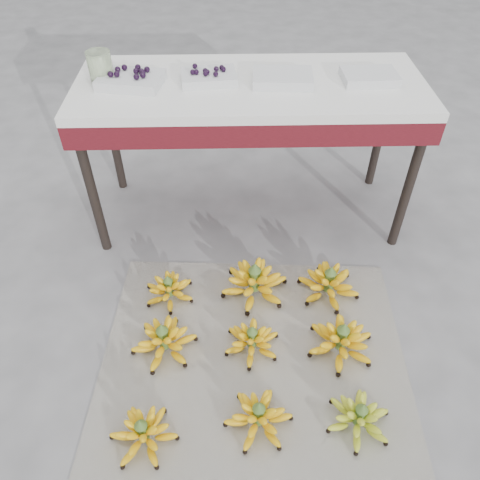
{
  "coord_description": "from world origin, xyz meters",
  "views": [
    {
      "loc": [
        -0.15,
        -1.15,
        1.69
      ],
      "look_at": [
        -0.11,
        0.32,
        0.32
      ],
      "focal_mm": 35.0,
      "sensor_mm": 36.0,
      "label": 1
    }
  ],
  "objects_px": {
    "bunch_mid_left": "(164,341)",
    "bunch_back_right": "(329,284)",
    "tray_left": "(209,77)",
    "bunch_front_center": "(258,417)",
    "newspaper_mat": "(254,355)",
    "tray_far_right": "(370,77)",
    "glass_jar": "(100,67)",
    "bunch_mid_right": "(341,340)",
    "bunch_back_left": "(169,289)",
    "bunch_front_left": "(143,434)",
    "tray_right": "(283,78)",
    "bunch_front_right": "(359,418)",
    "vendor_table": "(250,100)",
    "bunch_mid_center": "(252,340)",
    "bunch_back_center": "(254,282)",
    "tray_far_left": "(131,79)"
  },
  "relations": [
    {
      "from": "bunch_mid_left",
      "to": "bunch_back_right",
      "type": "distance_m",
      "value": 0.79
    },
    {
      "from": "tray_left",
      "to": "bunch_front_center",
      "type": "bearing_deg",
      "value": -81.9
    },
    {
      "from": "bunch_front_center",
      "to": "newspaper_mat",
      "type": "bearing_deg",
      "value": 101.29
    },
    {
      "from": "tray_far_right",
      "to": "glass_jar",
      "type": "distance_m",
      "value": 1.21
    },
    {
      "from": "bunch_front_center",
      "to": "bunch_mid_right",
      "type": "distance_m",
      "value": 0.48
    },
    {
      "from": "bunch_back_left",
      "to": "tray_far_right",
      "type": "relative_size",
      "value": 1.06
    },
    {
      "from": "bunch_front_left",
      "to": "tray_far_right",
      "type": "distance_m",
      "value": 1.76
    },
    {
      "from": "bunch_back_right",
      "to": "tray_right",
      "type": "distance_m",
      "value": 0.96
    },
    {
      "from": "glass_jar",
      "to": "bunch_back_right",
      "type": "bearing_deg",
      "value": -31.6
    },
    {
      "from": "bunch_front_center",
      "to": "bunch_front_right",
      "type": "distance_m",
      "value": 0.37
    },
    {
      "from": "bunch_front_right",
      "to": "tray_far_right",
      "type": "xyz_separation_m",
      "value": [
        0.18,
        1.24,
        0.73
      ]
    },
    {
      "from": "bunch_front_left",
      "to": "bunch_mid_left",
      "type": "xyz_separation_m",
      "value": [
        0.04,
        0.39,
        0.01
      ]
    },
    {
      "from": "bunch_front_center",
      "to": "tray_far_right",
      "type": "bearing_deg",
      "value": 76.74
    },
    {
      "from": "bunch_front_left",
      "to": "bunch_front_right",
      "type": "height_order",
      "value": "same"
    },
    {
      "from": "bunch_front_right",
      "to": "bunch_back_right",
      "type": "distance_m",
      "value": 0.64
    },
    {
      "from": "bunch_front_right",
      "to": "tray_far_right",
      "type": "relative_size",
      "value": 1.03
    },
    {
      "from": "newspaper_mat",
      "to": "bunch_front_left",
      "type": "height_order",
      "value": "bunch_front_left"
    },
    {
      "from": "bunch_front_left",
      "to": "vendor_table",
      "type": "height_order",
      "value": "vendor_table"
    },
    {
      "from": "bunch_back_right",
      "to": "bunch_mid_left",
      "type": "bearing_deg",
      "value": -177.98
    },
    {
      "from": "bunch_mid_left",
      "to": "vendor_table",
      "type": "xyz_separation_m",
      "value": [
        0.39,
        0.9,
        0.62
      ]
    },
    {
      "from": "bunch_mid_center",
      "to": "tray_right",
      "type": "height_order",
      "value": "tray_right"
    },
    {
      "from": "bunch_mid_center",
      "to": "tray_far_right",
      "type": "height_order",
      "value": "tray_far_right"
    },
    {
      "from": "newspaper_mat",
      "to": "bunch_mid_center",
      "type": "xyz_separation_m",
      "value": [
        -0.01,
        0.04,
        0.05
      ]
    },
    {
      "from": "bunch_front_center",
      "to": "bunch_mid_right",
      "type": "xyz_separation_m",
      "value": [
        0.36,
        0.32,
        0.01
      ]
    },
    {
      "from": "bunch_mid_center",
      "to": "tray_far_right",
      "type": "distance_m",
      "value": 1.29
    },
    {
      "from": "tray_left",
      "to": "glass_jar",
      "type": "relative_size",
      "value": 1.95
    },
    {
      "from": "bunch_mid_right",
      "to": "glass_jar",
      "type": "height_order",
      "value": "glass_jar"
    },
    {
      "from": "bunch_front_right",
      "to": "bunch_mid_right",
      "type": "bearing_deg",
      "value": 95.77
    },
    {
      "from": "bunch_back_center",
      "to": "bunch_front_left",
      "type": "bearing_deg",
      "value": -122.61
    },
    {
      "from": "newspaper_mat",
      "to": "vendor_table",
      "type": "relative_size",
      "value": 0.78
    },
    {
      "from": "bunch_front_left",
      "to": "bunch_front_center",
      "type": "height_order",
      "value": "bunch_front_center"
    },
    {
      "from": "tray_left",
      "to": "tray_right",
      "type": "relative_size",
      "value": 0.95
    },
    {
      "from": "tray_far_left",
      "to": "tray_right",
      "type": "relative_size",
      "value": 1.11
    },
    {
      "from": "bunch_mid_right",
      "to": "tray_left",
      "type": "distance_m",
      "value": 1.29
    },
    {
      "from": "newspaper_mat",
      "to": "bunch_front_center",
      "type": "distance_m",
      "value": 0.3
    },
    {
      "from": "tray_right",
      "to": "bunch_mid_left",
      "type": "bearing_deg",
      "value": -120.89
    },
    {
      "from": "bunch_front_center",
      "to": "tray_far_right",
      "type": "relative_size",
      "value": 1.16
    },
    {
      "from": "bunch_back_left",
      "to": "vendor_table",
      "type": "bearing_deg",
      "value": 47.4
    },
    {
      "from": "bunch_back_center",
      "to": "tray_far_right",
      "type": "relative_size",
      "value": 1.25
    },
    {
      "from": "bunch_back_right",
      "to": "glass_jar",
      "type": "distance_m",
      "value": 1.42
    },
    {
      "from": "bunch_front_left",
      "to": "bunch_mid_left",
      "type": "height_order",
      "value": "bunch_mid_left"
    },
    {
      "from": "bunch_back_left",
      "to": "bunch_back_right",
      "type": "relative_size",
      "value": 0.74
    },
    {
      "from": "bunch_back_right",
      "to": "glass_jar",
      "type": "xyz_separation_m",
      "value": [
        -1.02,
        0.62,
        0.77
      ]
    },
    {
      "from": "bunch_front_left",
      "to": "bunch_mid_center",
      "type": "relative_size",
      "value": 1.24
    },
    {
      "from": "bunch_back_center",
      "to": "bunch_back_right",
      "type": "distance_m",
      "value": 0.34
    },
    {
      "from": "bunch_back_right",
      "to": "bunch_mid_right",
      "type": "bearing_deg",
      "value": -109.76
    },
    {
      "from": "bunch_front_center",
      "to": "bunch_back_left",
      "type": "bearing_deg",
      "value": 132.01
    },
    {
      "from": "bunch_back_center",
      "to": "vendor_table",
      "type": "bearing_deg",
      "value": 89.62
    },
    {
      "from": "bunch_front_center",
      "to": "bunch_back_right",
      "type": "height_order",
      "value": "bunch_back_right"
    },
    {
      "from": "bunch_back_right",
      "to": "tray_left",
      "type": "relative_size",
      "value": 1.36
    }
  ]
}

